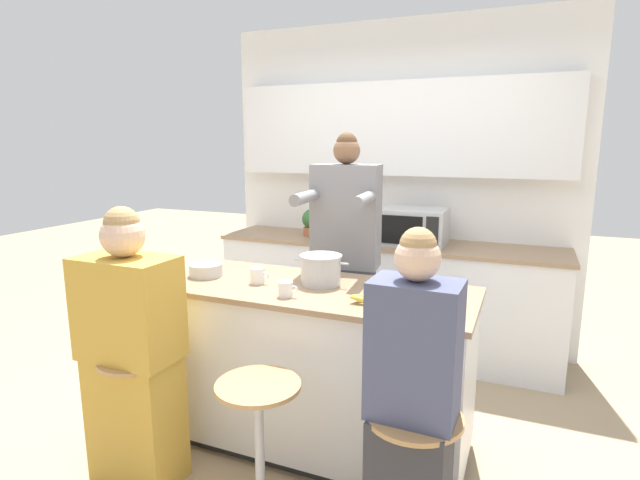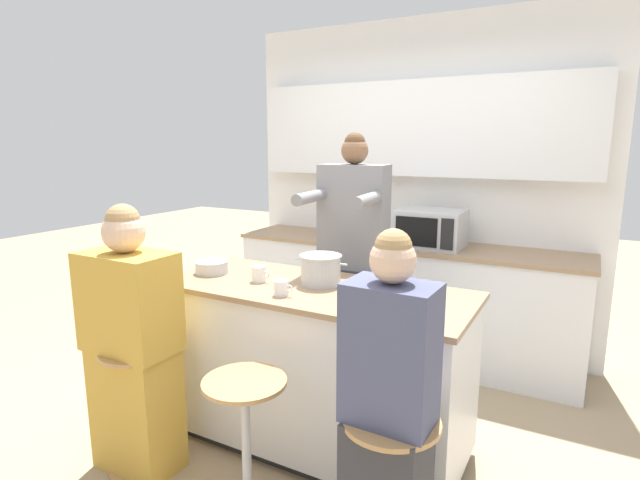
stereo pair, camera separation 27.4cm
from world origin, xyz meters
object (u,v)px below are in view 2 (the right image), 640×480
kitchen_island (314,366)px  coffee_cup_far (259,274)px  microwave (430,228)px  potted_plant (330,222)px  cooking_pot (321,270)px  banana_bunch (357,300)px  bar_stool_leftmost (141,402)px  person_wrapped_blanket (133,349)px  person_cooking (353,273)px  person_seated_near (388,425)px  fruit_bowl (212,267)px  coffee_cup_near (281,288)px  bar_stool_center (246,440)px

kitchen_island → coffee_cup_far: bearing=-170.7°
microwave → potted_plant: microwave is taller
cooking_pot → banana_bunch: size_ratio=2.02×
potted_plant → bar_stool_leftmost: bearing=-91.0°
microwave → kitchen_island: bearing=-98.9°
kitchen_island → person_wrapped_blanket: 0.98m
person_cooking → banana_bunch: bearing=-69.1°
kitchen_island → potted_plant: (-0.66, 1.45, 0.57)m
person_wrapped_blanket → person_seated_near: bearing=-0.0°
cooking_pot → fruit_bowl: 0.70m
banana_bunch → coffee_cup_far: bearing=170.8°
person_seated_near → microwave: (-0.46, 2.06, 0.42)m
kitchen_island → potted_plant: bearing=114.3°
fruit_bowl → cooking_pot: bearing=8.5°
coffee_cup_near → potted_plant: 1.77m
person_wrapped_blanket → coffee_cup_far: size_ratio=12.46×
bar_stool_leftmost → person_seated_near: (1.38, -0.01, 0.28)m
fruit_bowl → bar_stool_leftmost: bearing=-90.6°
bar_stool_center → fruit_bowl: (-0.69, 0.60, 0.60)m
kitchen_island → person_cooking: person_cooking is taller
kitchen_island → cooking_pot: bearing=83.9°
person_wrapped_blanket → banana_bunch: bearing=24.2°
bar_stool_center → person_seated_near: bearing=0.2°
kitchen_island → bar_stool_center: (0.00, -0.64, -0.10)m
banana_bunch → potted_plant: (-0.99, 1.61, 0.08)m
person_seated_near → coffee_cup_far: bearing=151.8°
person_seated_near → potted_plant: person_seated_near is taller
coffee_cup_near → coffee_cup_far: 0.30m
bar_stool_center → microwave: microwave is taller
fruit_bowl → coffee_cup_far: bearing=-2.7°
person_cooking → microwave: size_ratio=3.49×
cooking_pot → coffee_cup_far: bearing=-160.1°
fruit_bowl → banana_bunch: 1.03m
banana_bunch → person_seated_near: bearing=-53.6°
banana_bunch → fruit_bowl: bearing=173.1°
bar_stool_leftmost → person_wrapped_blanket: bearing=-155.4°
bar_stool_leftmost → person_cooking: bearing=61.3°
kitchen_island → coffee_cup_near: (-0.07, -0.21, 0.50)m
bar_stool_leftmost → bar_stool_center: bearing=-1.1°
kitchen_island → person_wrapped_blanket: size_ratio=1.22×
bar_stool_leftmost → fruit_bowl: (0.01, 0.59, 0.60)m
person_cooking → kitchen_island: bearing=-92.2°
bar_stool_leftmost → coffee_cup_far: (0.37, 0.57, 0.61)m
person_cooking → banana_bunch: (0.37, -0.74, 0.08)m
person_seated_near → cooking_pot: size_ratio=4.40×
coffee_cup_near → banana_bunch: (0.40, 0.05, -0.02)m
microwave → bar_stool_leftmost: bearing=-114.1°
bar_stool_center → banana_bunch: bearing=55.0°
person_seated_near → potted_plant: 2.51m
microwave → cooking_pot: bearing=-99.0°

